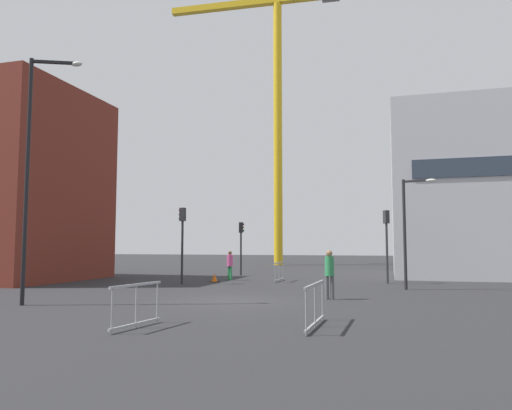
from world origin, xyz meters
The scene contains 14 objects.
ground centered at (0.00, 0.00, 0.00)m, with size 160.00×160.00×0.00m, color #28282B.
office_block centered at (12.72, 17.66, 5.43)m, with size 13.91×10.81×10.85m.
construction_crane centered at (-5.93, 31.35, 18.60)m, with size 18.54×1.86×28.74m.
streetlamp_tall centered at (-6.27, -3.06, 4.96)m, with size 1.69×0.80×8.59m.
streetlamp_short centered at (6.44, 6.29, 3.08)m, with size 1.48×0.47×5.06m.
traffic_light_corner centered at (-4.91, 6.38, 2.68)m, with size 0.38×0.25×3.99m.
traffic_light_crosswalk centered at (-4.14, 14.20, 2.42)m, with size 0.39×0.33×3.57m.
traffic_light_near centered at (5.39, 9.81, 2.62)m, with size 0.35×0.39×3.88m.
pedestrian_walking centered at (-3.44, 9.83, 0.98)m, with size 0.34×0.34×1.69m.
pedestrian_waiting centered at (3.36, 1.45, 1.08)m, with size 0.34×0.34×1.84m.
safety_barrier_front centered at (-0.46, -6.10, 0.56)m, with size 0.34×1.93×1.08m.
safety_barrier_rear centered at (3.76, -4.78, 0.56)m, with size 0.12×2.55×1.08m.
safety_barrier_right_run centered at (-0.47, 9.68, 0.56)m, with size 0.08×2.19×1.08m.
traffic_cone_by_barrier centered at (-3.84, 8.35, 0.21)m, with size 0.46×0.46×0.47m.
Camera 1 is at (5.61, -16.81, 2.02)m, focal length 33.71 mm.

